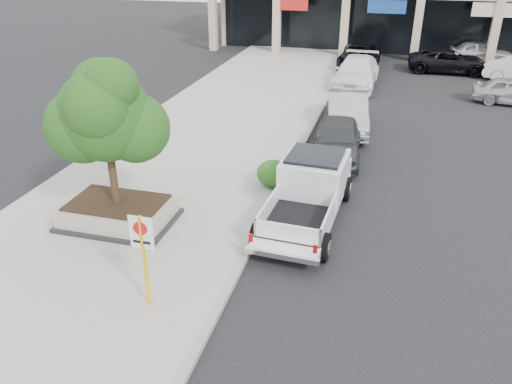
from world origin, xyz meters
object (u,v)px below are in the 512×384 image
lot_car_e (480,52)px  pickup_truck (307,195)px  lot_car_d (450,61)px  planter (118,212)px  no_parking_sign (143,249)px  curb_car_b (347,113)px  curb_car_a (337,139)px  curb_car_d (359,56)px  planter_tree (112,115)px  curb_car_c (356,72)px

lot_car_e → pickup_truck: bearing=158.7°
lot_car_d → planter: bearing=155.7°
no_parking_sign → lot_car_d: bearing=72.7°
curb_car_b → lot_car_e: bearing=58.0°
curb_car_a → curb_car_b: 3.41m
no_parking_sign → planter: bearing=128.5°
planter → no_parking_sign: no_parking_sign is taller
curb_car_b → curb_car_d: bearing=84.6°
planter_tree → curb_car_c: size_ratio=0.70×
planter_tree → lot_car_e: 29.99m
planter_tree → curb_car_a: 9.11m
planter_tree → pickup_truck: planter_tree is taller
no_parking_sign → curb_car_c: no_parking_sign is taller
curb_car_c → lot_car_d: curb_car_c is taller
planter → pickup_truck: (5.27, 1.77, 0.41)m
no_parking_sign → pickup_truck: bearing=61.2°
curb_car_b → curb_car_d: curb_car_b is taller
curb_car_c → pickup_truck: bearing=-88.2°
planter → no_parking_sign: 4.24m
pickup_truck → curb_car_b: pickup_truck is taller
no_parking_sign → curb_car_b: 13.95m
planter → curb_car_d: 23.64m
planter → curb_car_b: (5.57, 10.40, 0.32)m
lot_car_e → curb_car_b: bearing=151.6°
pickup_truck → curb_car_c: pickup_truck is taller
curb_car_b → lot_car_d: bearing=60.2°
curb_car_b → curb_car_c: size_ratio=0.85×
planter → curb_car_a: (5.55, 6.99, 0.29)m
planter → curb_car_a: bearing=51.6°
planter → lot_car_d: lot_car_d is taller
planter → lot_car_d: 25.61m
planter_tree → curb_car_c: planter_tree is taller
planter_tree → curb_car_b: planter_tree is taller
planter_tree → no_parking_sign: bearing=-54.3°
no_parking_sign → curb_car_a: bearing=73.5°
planter → curb_car_c: (5.29, 18.10, 0.35)m
curb_car_d → planter_tree: bearing=-100.7°
planter → curb_car_c: 18.86m
lot_car_d → curb_car_b: bearing=158.5°
curb_car_a → lot_car_e: (7.53, 20.08, -0.04)m
lot_car_d → pickup_truck: bearing=166.2°
curb_car_d → lot_car_d: 5.72m
lot_car_d → lot_car_e: size_ratio=1.22×
curb_car_b → lot_car_d: 13.85m
curb_car_c → lot_car_d: 7.51m
curb_car_a → lot_car_d: 17.06m
pickup_truck → lot_car_d: 22.16m
pickup_truck → curb_car_d: size_ratio=1.04×
no_parking_sign → curb_car_a: no_parking_sign is taller
lot_car_d → planter_tree: bearing=155.9°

